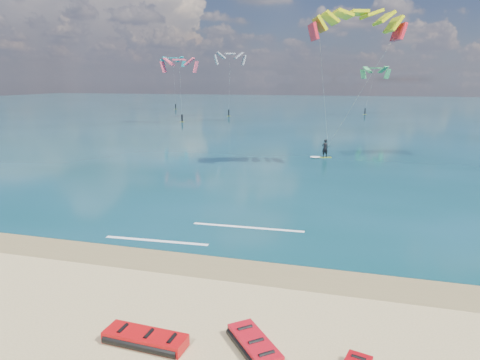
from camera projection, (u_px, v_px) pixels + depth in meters
The scene contains 8 objects.
ground at pixel (291, 143), 53.73m from camera, with size 320.00×320.00×0.00m, color tan.
wet_sand_strip at pixel (168, 261), 18.97m from camera, with size 320.00×2.40×0.01m, color brown.
sea at pixel (327, 109), 113.85m from camera, with size 320.00×200.00×0.04m, color #0A3539.
packed_kite_left at pixel (145, 344), 13.03m from camera, with size 2.80×1.17×0.43m, color red, non-canonical shape.
packed_kite_mid at pixel (254, 350), 12.72m from camera, with size 2.38×1.18×0.43m, color red, non-canonical shape.
kitesurfer_main at pixel (341, 82), 38.65m from camera, with size 9.20×8.67×14.65m.
shoreline_foam at pixel (207, 233), 22.25m from camera, with size 9.68×3.60×0.01m.
distant_kites at pixel (233, 88), 91.65m from camera, with size 54.89×34.59×13.12m.
Camera 1 is at (7.70, -13.19, 7.86)m, focal length 32.00 mm.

